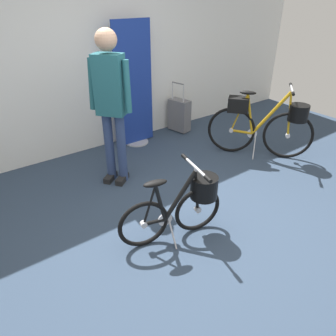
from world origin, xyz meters
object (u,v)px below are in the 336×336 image
Objects in this scene: folding_bike_foreground at (184,203)px; rolling_suitcase at (179,115)px; floor_banner_stand at (134,92)px; display_bike_left at (264,122)px; visitor_near_wall at (111,99)px.

folding_bike_foreground is 1.24× the size of rolling_suitcase.
floor_banner_stand is 1.54× the size of display_bike_left.
floor_banner_stand is 2.29m from folding_bike_foreground.
floor_banner_stand reaches higher than visitor_near_wall.
display_bike_left is at bearing 18.89° from folding_bike_foreground.
floor_banner_stand is 1.14m from visitor_near_wall.
visitor_near_wall is 1.94m from rolling_suitcase.
display_bike_left is (1.21, -1.43, -0.30)m from floor_banner_stand.
display_bike_left is at bearing -17.65° from visitor_near_wall.
visitor_near_wall is at bearing -154.11° from rolling_suitcase.
visitor_near_wall is at bearing 90.47° from folding_bike_foreground.
folding_bike_foreground is at bearing -89.53° from visitor_near_wall.
floor_banner_stand reaches higher than display_bike_left.
display_bike_left is at bearing -75.14° from rolling_suitcase.
floor_banner_stand is at bearing 70.02° from folding_bike_foreground.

